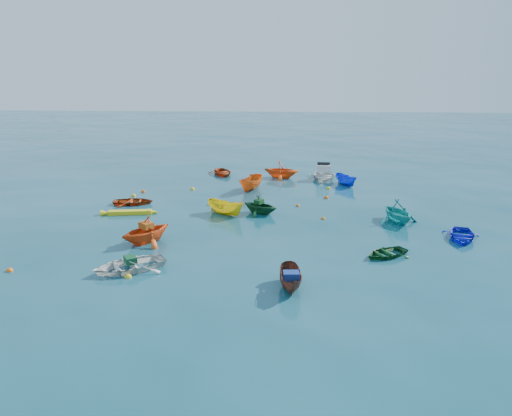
{
  "coord_description": "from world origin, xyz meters",
  "views": [
    {
      "loc": [
        1.61,
        -27.85,
        9.98
      ],
      "look_at": [
        0.0,
        5.0,
        0.4
      ],
      "focal_mm": 35.0,
      "sensor_mm": 36.0,
      "label": 1
    }
  ],
  "objects_px": {
    "dinghy_white_near": "(129,270)",
    "motorboat_white": "(323,179)",
    "dinghy_blue_se": "(461,239)",
    "kayak_yellow": "(130,214)"
  },
  "relations": [
    {
      "from": "dinghy_blue_se",
      "to": "kayak_yellow",
      "type": "height_order",
      "value": "dinghy_blue_se"
    },
    {
      "from": "dinghy_white_near",
      "to": "motorboat_white",
      "type": "distance_m",
      "value": 23.85
    },
    {
      "from": "dinghy_blue_se",
      "to": "motorboat_white",
      "type": "xyz_separation_m",
      "value": [
        -6.87,
        15.5,
        0.0
      ]
    },
    {
      "from": "dinghy_white_near",
      "to": "motorboat_white",
      "type": "height_order",
      "value": "motorboat_white"
    },
    {
      "from": "dinghy_white_near",
      "to": "motorboat_white",
      "type": "xyz_separation_m",
      "value": [
        11.36,
        20.97,
        0.0
      ]
    },
    {
      "from": "dinghy_white_near",
      "to": "dinghy_blue_se",
      "type": "relative_size",
      "value": 1.19
    },
    {
      "from": "dinghy_white_near",
      "to": "motorboat_white",
      "type": "relative_size",
      "value": 0.88
    },
    {
      "from": "dinghy_blue_se",
      "to": "kayak_yellow",
      "type": "relative_size",
      "value": 0.83
    },
    {
      "from": "kayak_yellow",
      "to": "dinghy_blue_se",
      "type": "bearing_deg",
      "value": -108.71
    },
    {
      "from": "dinghy_blue_se",
      "to": "dinghy_white_near",
      "type": "bearing_deg",
      "value": -147.0
    }
  ]
}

